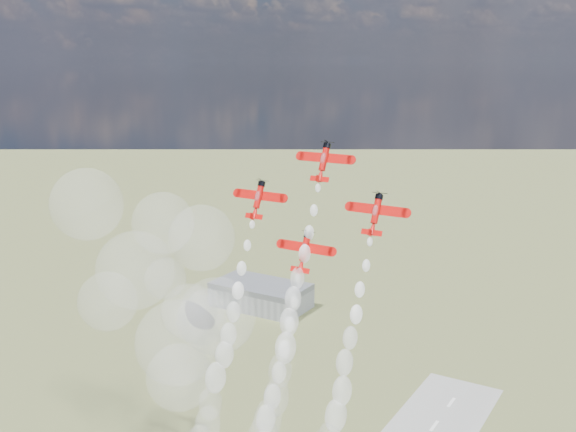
% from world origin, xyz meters
% --- Properties ---
extents(hangar, '(50.00, 28.00, 13.00)m').
position_xyz_m(hangar, '(-120.00, 180.00, 6.50)').
color(hangar, gray).
rests_on(hangar, ground).
extents(plane_lead, '(11.45, 5.55, 7.67)m').
position_xyz_m(plane_lead, '(5.46, 11.36, 109.26)').
color(plane_lead, red).
rests_on(plane_lead, ground).
extents(plane_left, '(11.45, 5.55, 7.67)m').
position_xyz_m(plane_left, '(-7.61, 7.55, 100.94)').
color(plane_left, red).
rests_on(plane_left, ground).
extents(plane_right, '(11.45, 5.55, 7.67)m').
position_xyz_m(plane_right, '(18.54, 7.55, 100.94)').
color(plane_right, red).
rests_on(plane_right, ground).
extents(plane_slot, '(11.45, 5.55, 7.67)m').
position_xyz_m(plane_slot, '(5.46, 3.74, 92.62)').
color(plane_slot, red).
rests_on(plane_slot, ground).
extents(smoke_trail_lead, '(5.66, 23.21, 47.45)m').
position_xyz_m(smoke_trail_lead, '(5.45, -6.90, 68.87)').
color(smoke_trail_lead, white).
rests_on(smoke_trail_lead, plane_lead).
extents(smoke_trail_left, '(5.63, 23.64, 48.39)m').
position_xyz_m(smoke_trail_left, '(-7.74, -10.96, 60.63)').
color(smoke_trail_left, white).
rests_on(smoke_trail_left, plane_left).
extents(drifted_smoke_cloud, '(66.43, 34.89, 59.98)m').
position_xyz_m(drifted_smoke_cloud, '(-48.50, 22.37, 69.16)').
color(drifted_smoke_cloud, white).
rests_on(drifted_smoke_cloud, ground).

